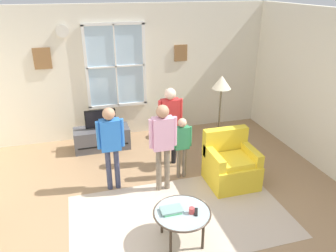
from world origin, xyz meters
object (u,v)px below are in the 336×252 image
(cup, at_px, (192,211))
(floor_lamp, at_px, (221,92))
(coffee_table, at_px, (182,214))
(person_red_shirt, at_px, (170,118))
(book_stack, at_px, (171,210))
(remote_near_books, at_px, (196,212))
(potted_plant_by_window, at_px, (175,119))
(television, at_px, (100,119))
(armchair, at_px, (230,165))
(person_green_shirt, at_px, (182,141))
(person_blue_shirt, at_px, (111,140))
(tv_stand, at_px, (102,138))
(person_pink_shirt, at_px, (163,139))

(cup, height_order, floor_lamp, floor_lamp)
(coffee_table, bearing_deg, person_red_shirt, 78.00)
(book_stack, distance_m, remote_near_books, 0.31)
(potted_plant_by_window, bearing_deg, television, -174.87)
(television, bearing_deg, remote_near_books, -73.31)
(television, relative_size, person_red_shirt, 0.41)
(television, height_order, armchair, armchair)
(coffee_table, xyz_separation_m, floor_lamp, (1.23, 1.69, 0.97))
(person_green_shirt, bearing_deg, television, 129.72)
(armchair, distance_m, person_blue_shirt, 1.99)
(cup, distance_m, person_red_shirt, 2.07)
(tv_stand, relative_size, coffee_table, 1.47)
(cup, xyz_separation_m, person_red_shirt, (0.31, 2.01, 0.41))
(television, distance_m, remote_near_books, 3.09)
(television, distance_m, person_blue_shirt, 1.49)
(coffee_table, relative_size, person_pink_shirt, 0.51)
(tv_stand, relative_size, potted_plant_by_window, 1.67)
(tv_stand, bearing_deg, television, -90.00)
(remote_near_books, bearing_deg, person_blue_shirt, 119.62)
(armchair, bearing_deg, coffee_table, -137.81)
(armchair, bearing_deg, person_blue_shirt, 169.50)
(remote_near_books, height_order, person_green_shirt, person_green_shirt)
(person_pink_shirt, distance_m, floor_lamp, 1.35)
(armchair, relative_size, person_red_shirt, 0.60)
(cup, xyz_separation_m, remote_near_books, (0.06, -0.01, -0.03))
(cup, bearing_deg, person_pink_shirt, 91.47)
(person_blue_shirt, height_order, potted_plant_by_window, person_blue_shirt)
(book_stack, distance_m, person_red_shirt, 2.03)
(television, height_order, book_stack, television)
(person_red_shirt, bearing_deg, potted_plant_by_window, 68.89)
(television, xyz_separation_m, potted_plant_by_window, (1.56, 0.14, -0.24))
(television, relative_size, potted_plant_by_window, 0.92)
(book_stack, bearing_deg, coffee_table, -21.98)
(book_stack, xyz_separation_m, cup, (0.23, -0.10, 0.02))
(person_red_shirt, bearing_deg, television, 140.37)
(cup, distance_m, remote_near_books, 0.06)
(person_blue_shirt, relative_size, person_red_shirt, 0.97)
(person_red_shirt, bearing_deg, armchair, -48.24)
(cup, height_order, person_red_shirt, person_red_shirt)
(person_green_shirt, distance_m, person_red_shirt, 0.55)
(tv_stand, relative_size, person_green_shirt, 1.00)
(armchair, height_order, person_blue_shirt, person_blue_shirt)
(coffee_table, height_order, person_red_shirt, person_red_shirt)
(television, bearing_deg, potted_plant_by_window, 5.13)
(person_pink_shirt, bearing_deg, cup, -88.53)
(person_pink_shirt, height_order, person_red_shirt, person_pink_shirt)
(coffee_table, relative_size, cup, 9.11)
(coffee_table, xyz_separation_m, person_green_shirt, (0.47, 1.46, 0.26))
(person_green_shirt, bearing_deg, floor_lamp, 17.32)
(television, xyz_separation_m, person_green_shirt, (1.20, -1.44, 0.04))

